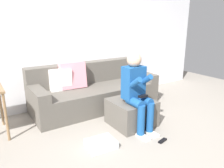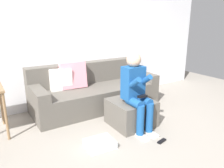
# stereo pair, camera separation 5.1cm
# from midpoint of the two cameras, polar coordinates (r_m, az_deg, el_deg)

# --- Properties ---
(ground_plane) EXTENTS (8.22, 8.22, 0.00)m
(ground_plane) POSITION_cam_midpoint_polar(r_m,az_deg,el_deg) (3.05, 7.30, -15.27)
(ground_plane) COLOR gray
(wall_back) EXTENTS (6.33, 0.10, 2.75)m
(wall_back) POSITION_cam_midpoint_polar(r_m,az_deg,el_deg) (4.31, -9.72, 13.16)
(wall_back) COLOR silver
(wall_back) RESTS_ON ground_plane
(couch_sectional) EXTENTS (2.35, 0.91, 0.88)m
(couch_sectional) POSITION_cam_midpoint_polar(r_m,az_deg,el_deg) (4.16, -5.32, -1.73)
(couch_sectional) COLOR #59544C
(couch_sectional) RESTS_ON ground_plane
(ottoman) EXTENTS (0.63, 0.62, 0.40)m
(ottoman) POSITION_cam_midpoint_polar(r_m,az_deg,el_deg) (3.47, 4.67, -7.40)
(ottoman) COLOR #59544C
(ottoman) RESTS_ON ground_plane
(person_seated) EXTENTS (0.31, 0.57, 1.16)m
(person_seated) POSITION_cam_midpoint_polar(r_m,az_deg,el_deg) (3.17, 6.07, -1.17)
(person_seated) COLOR #194C8C
(person_seated) RESTS_ON ground_plane
(storage_bin) EXTENTS (0.39, 0.32, 0.09)m
(storage_bin) POSITION_cam_midpoint_polar(r_m,az_deg,el_deg) (2.94, -3.44, -15.40)
(storage_bin) COLOR silver
(storage_bin) RESTS_ON ground_plane
(remote_near_ottoman) EXTENTS (0.16, 0.08, 0.02)m
(remote_near_ottoman) POSITION_cam_midpoint_polar(r_m,az_deg,el_deg) (3.14, 12.65, -14.31)
(remote_near_ottoman) COLOR black
(remote_near_ottoman) RESTS_ON ground_plane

